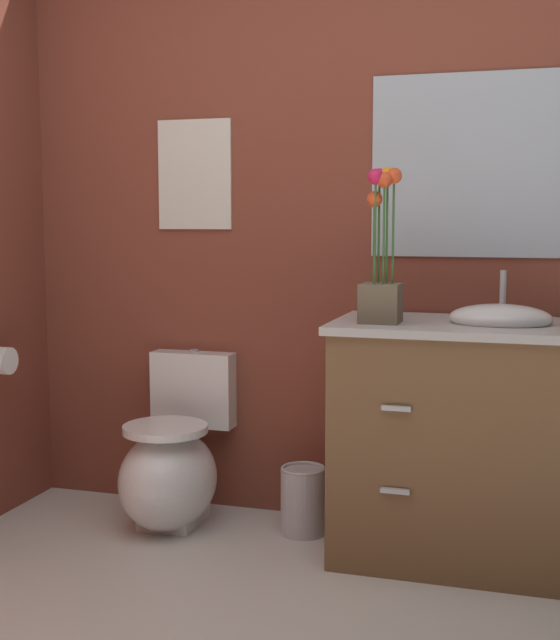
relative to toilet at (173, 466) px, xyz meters
name	(u,v)px	position (x,y,z in m)	size (l,w,h in m)	color
wall_back	(412,218)	(0.92, 0.30, 1.01)	(4.52, 0.05, 2.50)	brown
toilet	(173,466)	(0.00, 0.00, 0.00)	(0.38, 0.59, 0.69)	white
vanity_cabinet	(463,439)	(1.16, -0.03, 0.21)	(0.94, 0.56, 1.06)	brown
flower_vase	(381,268)	(0.87, -0.12, 0.83)	(0.14, 0.14, 0.55)	brown
trash_bin	(303,500)	(0.54, 0.05, -0.11)	(0.18, 0.18, 0.27)	#B7B7BC
wall_poster	(195,175)	(0.00, 0.27, 1.19)	(0.33, 0.01, 0.46)	silver
wall_mirror	(476,165)	(1.16, 0.27, 1.21)	(0.80, 0.01, 0.70)	#B2BCC6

